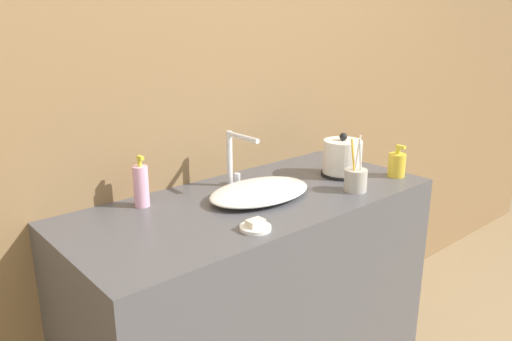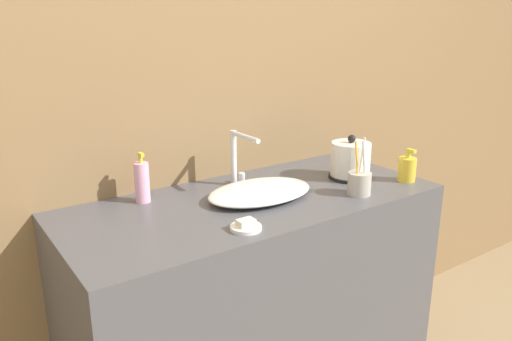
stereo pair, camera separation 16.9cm
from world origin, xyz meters
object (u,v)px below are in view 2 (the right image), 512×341
Objects in this scene: lotion_bottle at (407,169)px; shampoo_bottle at (142,182)px; faucet at (238,155)px; electric_kettle at (350,162)px; toothbrush_cup at (359,183)px.

shampoo_bottle is (-0.91, 0.36, 0.02)m from lotion_bottle.
shampoo_bottle is at bearing 172.54° from faucet.
faucet is at bearing 157.94° from electric_kettle.
electric_kettle is 0.79m from shampoo_bottle.
toothbrush_cup is at bearing -178.99° from lotion_bottle.
electric_kettle is 0.19m from toothbrush_cup.
shampoo_bottle is (-0.65, 0.37, 0.03)m from toothbrush_cup.
faucet is 1.20× the size of electric_kettle.
electric_kettle is at bearing 135.29° from lotion_bottle.
faucet is at bearing 150.62° from lotion_bottle.
faucet is 1.63× the size of lotion_bottle.
electric_kettle is (0.41, -0.17, -0.05)m from faucet.
toothbrush_cup is (0.30, -0.32, -0.08)m from faucet.
electric_kettle reaches higher than lotion_bottle.
faucet is 1.19× the size of shampoo_bottle.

